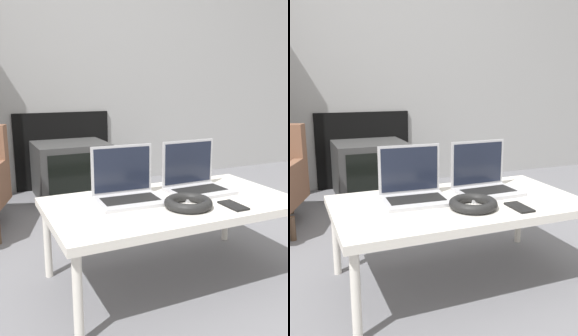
{
  "view_description": "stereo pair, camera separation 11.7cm",
  "coord_description": "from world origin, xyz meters",
  "views": [
    {
      "loc": [
        -0.81,
        -1.25,
        0.91
      ],
      "look_at": [
        0.0,
        0.48,
        0.48
      ],
      "focal_mm": 40.0,
      "sensor_mm": 36.0,
      "label": 1
    },
    {
      "loc": [
        -0.7,
        -1.3,
        0.91
      ],
      "look_at": [
        0.0,
        0.48,
        0.48
      ],
      "focal_mm": 40.0,
      "sensor_mm": 36.0,
      "label": 2
    }
  ],
  "objects": [
    {
      "name": "ground_plane",
      "position": [
        0.0,
        0.0,
        0.0
      ],
      "size": [
        14.0,
        14.0,
        0.0
      ],
      "primitive_type": "plane",
      "color": "slate"
    },
    {
      "name": "wall_back",
      "position": [
        -0.0,
        2.08,
        1.29
      ],
      "size": [
        7.0,
        0.08,
        2.6
      ],
      "color": "#999999",
      "rests_on": "ground_plane"
    },
    {
      "name": "table",
      "position": [
        0.0,
        0.18,
        0.36
      ],
      "size": [
        1.13,
        0.62,
        0.39
      ],
      "color": "silver",
      "rests_on": "ground_plane"
    },
    {
      "name": "laptop_left",
      "position": [
        -0.18,
        0.27,
        0.45
      ],
      "size": [
        0.31,
        0.24,
        0.25
      ],
      "rotation": [
        0.0,
        0.0,
        -0.05
      ],
      "color": "#B2B2B7",
      "rests_on": "table"
    },
    {
      "name": "laptop_right",
      "position": [
        0.18,
        0.27,
        0.45
      ],
      "size": [
        0.3,
        0.23,
        0.25
      ],
      "rotation": [
        0.0,
        0.0,
        0.03
      ],
      "color": "#B2B2B7",
      "rests_on": "table"
    },
    {
      "name": "headphones",
      "position": [
        0.01,
        0.06,
        0.41
      ],
      "size": [
        0.21,
        0.21,
        0.04
      ],
      "color": "black",
      "rests_on": "table"
    },
    {
      "name": "phone",
      "position": [
        0.2,
        -0.01,
        0.4
      ],
      "size": [
        0.07,
        0.14,
        0.01
      ],
      "color": "black",
      "rests_on": "table"
    },
    {
      "name": "tv",
      "position": [
        -0.07,
        1.77,
        0.22
      ],
      "size": [
        0.59,
        0.52,
        0.44
      ],
      "color": "#383838",
      "rests_on": "ground_plane"
    }
  ]
}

